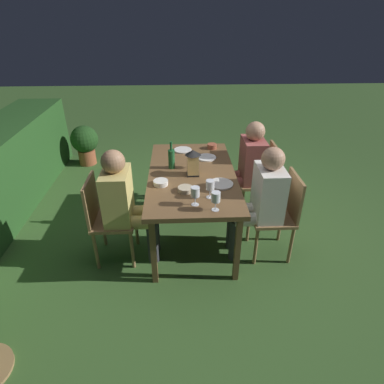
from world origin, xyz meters
TOP-DOWN VIEW (x-y plane):
  - ground_plane at (0.00, 0.00)m, footprint 16.00×16.00m
  - dining_table at (0.00, 0.00)m, footprint 1.62×0.88m
  - chair_side_right_a at (-0.36, 0.83)m, footprint 0.42×0.40m
  - person_in_mustard at (-0.36, 0.64)m, footprint 0.38×0.47m
  - chair_side_left_a at (-0.36, -0.83)m, footprint 0.42×0.40m
  - person_in_cream at (-0.36, -0.64)m, footprint 0.38×0.47m
  - chair_side_left_b at (0.36, -0.83)m, footprint 0.42×0.40m
  - person_in_rust at (0.36, -0.64)m, footprint 0.38×0.47m
  - lantern_centerpiece at (-0.03, -0.01)m, footprint 0.15×0.15m
  - green_bottle_on_table at (0.13, 0.21)m, footprint 0.07×0.07m
  - wine_glass_a at (0.12, -0.02)m, footprint 0.08×0.08m
  - wine_glass_b at (-0.70, -0.16)m, footprint 0.08×0.08m
  - wine_glass_c at (-0.61, 0.00)m, footprint 0.08×0.08m
  - wine_glass_d at (-0.49, -0.14)m, footprint 0.08×0.08m
  - plate_a at (0.60, 0.08)m, footprint 0.21×0.21m
  - plate_b at (0.37, -0.18)m, footprint 0.22×0.22m
  - plate_c at (-0.26, -0.26)m, footprint 0.23×0.23m
  - bowl_olives at (-0.37, 0.08)m, footprint 0.14×0.14m
  - bowl_bread at (0.65, -0.27)m, footprint 0.11×0.11m
  - bowl_salad at (-0.23, 0.31)m, footprint 0.14×0.14m
  - potted_plant_by_hedge at (1.91, 1.60)m, footprint 0.42×0.42m

SIDE VIEW (x-z plane):
  - ground_plane at x=0.00m, z-range 0.00..0.00m
  - potted_plant_by_hedge at x=1.91m, z-range 0.05..0.68m
  - chair_side_right_a at x=-0.36m, z-range 0.05..0.92m
  - chair_side_left_a at x=-0.36m, z-range 0.05..0.92m
  - chair_side_left_b at x=0.36m, z-range 0.05..0.92m
  - person_in_mustard at x=-0.36m, z-range 0.06..1.21m
  - person_in_cream at x=-0.36m, z-range 0.06..1.21m
  - person_in_rust at x=0.36m, z-range 0.06..1.21m
  - dining_table at x=0.00m, z-range 0.31..1.05m
  - plate_a at x=0.60m, z-range 0.74..0.75m
  - plate_b at x=0.37m, z-range 0.74..0.75m
  - plate_c at x=-0.26m, z-range 0.74..0.75m
  - bowl_olives at x=-0.37m, z-range 0.74..0.78m
  - bowl_salad at x=-0.23m, z-range 0.74..0.78m
  - bowl_bread at x=0.65m, z-range 0.74..0.80m
  - green_bottle_on_table at x=0.13m, z-range 0.70..0.99m
  - wine_glass_a at x=0.12m, z-range 0.77..0.94m
  - wine_glass_b at x=-0.70m, z-range 0.77..0.94m
  - wine_glass_c at x=-0.61m, z-range 0.77..0.94m
  - wine_glass_d at x=-0.49m, z-range 0.77..0.94m
  - lantern_centerpiece at x=-0.03m, z-range 0.75..1.02m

